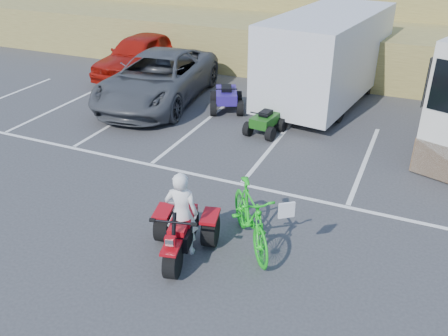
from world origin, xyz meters
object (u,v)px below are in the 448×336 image
at_px(quad_atv_blue, 226,110).
at_px(quad_atv_green, 265,133).
at_px(red_trike_atv, 182,255).
at_px(rider, 182,214).
at_px(green_dirt_bike, 250,217).
at_px(cargo_trailer, 327,55).
at_px(grey_pickup, 158,78).
at_px(red_car, 140,55).

height_order(quad_atv_blue, quad_atv_green, quad_atv_blue).
xyz_separation_m(red_trike_atv, quad_atv_blue, (-2.45, 7.88, 0.00)).
xyz_separation_m(red_trike_atv, quad_atv_green, (-0.51, 6.50, 0.00)).
bearing_deg(red_trike_atv, quad_atv_blue, 93.62).
bearing_deg(rider, red_trike_atv, 90.00).
bearing_deg(red_trike_atv, quad_atv_green, 80.86).
xyz_separation_m(rider, quad_atv_green, (-0.48, 6.35, -0.90)).
bearing_deg(red_trike_atv, green_dirt_bike, 24.78).
bearing_deg(cargo_trailer, rider, -85.05).
xyz_separation_m(green_dirt_bike, quad_atv_green, (-1.63, 5.61, -0.69)).
bearing_deg(rider, quad_atv_blue, -86.31).
relative_size(green_dirt_bike, quad_atv_green, 1.77).
height_order(rider, quad_atv_green, rider).
relative_size(red_trike_atv, grey_pickup, 0.28).
bearing_deg(red_trike_atv, grey_pickup, 109.76).
distance_m(red_trike_atv, cargo_trailer, 10.37).
bearing_deg(cargo_trailer, quad_atv_blue, -133.47).
bearing_deg(quad_atv_green, quad_atv_blue, 151.31).
bearing_deg(red_car, quad_atv_blue, -25.41).
height_order(grey_pickup, cargo_trailer, cargo_trailer).
height_order(rider, grey_pickup, rider).
bearing_deg(red_car, red_trike_atv, -53.16).
xyz_separation_m(green_dirt_bike, cargo_trailer, (-0.67, 9.33, 1.03)).
height_order(rider, red_car, rider).
relative_size(grey_pickup, cargo_trailer, 0.89).
distance_m(rider, green_dirt_bike, 1.39).
height_order(red_trike_atv, red_car, red_car).
xyz_separation_m(rider, green_dirt_bike, (1.16, 0.74, -0.22)).
distance_m(green_dirt_bike, quad_atv_blue, 7.88).
height_order(red_trike_atv, quad_atv_green, red_trike_atv).
xyz_separation_m(grey_pickup, cargo_trailer, (5.56, 2.47, 0.84)).
xyz_separation_m(red_trike_atv, grey_pickup, (-5.11, 7.74, 0.88)).
bearing_deg(grey_pickup, green_dirt_bike, -55.08).
height_order(red_trike_atv, green_dirt_bike, green_dirt_bike).
distance_m(rider, red_car, 12.76).
distance_m(red_trike_atv, quad_atv_green, 6.52).
distance_m(quad_atv_blue, quad_atv_green, 2.38).
relative_size(rider, green_dirt_bike, 0.79).
bearing_deg(cargo_trailer, green_dirt_bike, -78.17).
height_order(rider, quad_atv_blue, rider).
xyz_separation_m(red_trike_atv, rider, (-0.04, 0.15, 0.90)).
xyz_separation_m(red_trike_atv, red_car, (-7.61, 10.41, 0.86)).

